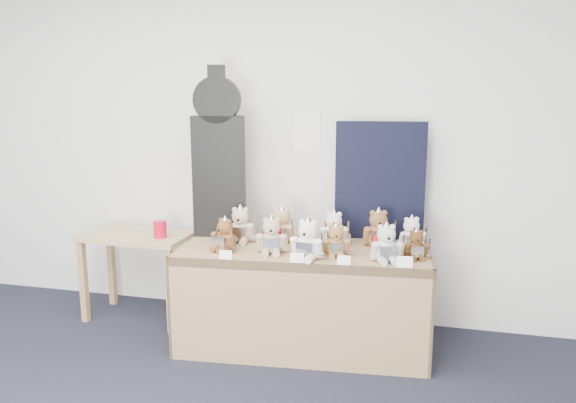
% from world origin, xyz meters
% --- Properties ---
extents(room_shell, '(6.00, 6.00, 6.00)m').
position_xyz_m(room_shell, '(0.72, 2.49, 1.47)').
color(room_shell, silver).
rests_on(room_shell, floor).
extents(display_table, '(1.78, 0.87, 0.72)m').
position_xyz_m(display_table, '(0.83, 1.86, 0.56)').
color(display_table, '#93724B').
rests_on(display_table, floor).
extents(side_table, '(0.84, 0.49, 0.69)m').
position_xyz_m(side_table, '(-0.54, 2.11, 0.57)').
color(side_table, tan).
rests_on(side_table, floor).
extents(guitar_case, '(0.39, 0.17, 1.24)m').
position_xyz_m(guitar_case, '(0.15, 2.12, 1.32)').
color(guitar_case, black).
rests_on(guitar_case, display_table).
extents(navy_board, '(0.64, 0.09, 0.85)m').
position_xyz_m(navy_board, '(1.30, 2.30, 1.14)').
color(navy_board, black).
rests_on(navy_board, display_table).
extents(red_cup, '(0.10, 0.10, 0.13)m').
position_xyz_m(red_cup, '(-0.31, 2.04, 0.75)').
color(red_cup, red).
rests_on(red_cup, side_table).
extents(teddy_front_far_left, '(0.20, 0.20, 0.26)m').
position_xyz_m(teddy_front_far_left, '(0.32, 1.74, 0.82)').
color(teddy_front_far_left, brown).
rests_on(teddy_front_far_left, display_table).
extents(teddy_front_left, '(0.23, 0.21, 0.28)m').
position_xyz_m(teddy_front_left, '(0.64, 1.77, 0.83)').
color(teddy_front_left, tan).
rests_on(teddy_front_left, display_table).
extents(teddy_front_centre, '(0.24, 0.21, 0.30)m').
position_xyz_m(teddy_front_centre, '(0.90, 1.70, 0.83)').
color(teddy_front_centre, white).
rests_on(teddy_front_centre, display_table).
extents(teddy_front_right, '(0.20, 0.18, 0.24)m').
position_xyz_m(teddy_front_right, '(1.07, 1.81, 0.81)').
color(teddy_front_right, olive).
rests_on(teddy_front_right, display_table).
extents(teddy_front_far_right, '(0.23, 0.21, 0.28)m').
position_xyz_m(teddy_front_far_right, '(1.40, 1.76, 0.83)').
color(teddy_front_far_right, silver).
rests_on(teddy_front_far_right, display_table).
extents(teddy_front_end, '(0.18, 0.16, 0.22)m').
position_xyz_m(teddy_front_end, '(1.58, 1.87, 0.80)').
color(teddy_front_end, brown).
rests_on(teddy_front_end, display_table).
extents(teddy_back_left, '(0.24, 0.20, 0.29)m').
position_xyz_m(teddy_back_left, '(0.35, 1.98, 0.83)').
color(teddy_back_left, tan).
rests_on(teddy_back_left, display_table).
extents(teddy_back_centre_left, '(0.23, 0.21, 0.28)m').
position_xyz_m(teddy_back_centre_left, '(0.64, 2.05, 0.83)').
color(teddy_back_centre_left, tan).
rests_on(teddy_back_centre_left, display_table).
extents(teddy_back_centre_right, '(0.22, 0.20, 0.27)m').
position_xyz_m(teddy_back_centre_right, '(1.01, 2.08, 0.82)').
color(teddy_back_centre_right, white).
rests_on(teddy_back_centre_right, display_table).
extents(teddy_back_right, '(0.25, 0.22, 0.29)m').
position_xyz_m(teddy_back_right, '(1.32, 2.10, 0.83)').
color(teddy_back_right, brown).
rests_on(teddy_back_right, display_table).
extents(teddy_back_end, '(0.21, 0.20, 0.25)m').
position_xyz_m(teddy_back_end, '(1.54, 2.09, 0.82)').
color(teddy_back_end, white).
rests_on(teddy_back_end, display_table).
extents(entry_card_a, '(0.08, 0.03, 0.06)m').
position_xyz_m(entry_card_a, '(0.39, 1.55, 0.75)').
color(entry_card_a, white).
rests_on(entry_card_a, display_table).
extents(entry_card_b, '(0.09, 0.03, 0.06)m').
position_xyz_m(entry_card_b, '(0.86, 1.60, 0.75)').
color(entry_card_b, white).
rests_on(entry_card_b, display_table).
extents(entry_card_c, '(0.08, 0.03, 0.06)m').
position_xyz_m(entry_card_c, '(1.15, 1.62, 0.75)').
color(entry_card_c, white).
rests_on(entry_card_c, display_table).
extents(entry_card_d, '(0.10, 0.03, 0.07)m').
position_xyz_m(entry_card_d, '(1.52, 1.65, 0.75)').
color(entry_card_d, white).
rests_on(entry_card_d, display_table).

